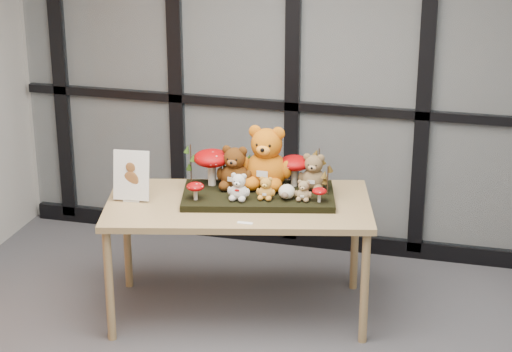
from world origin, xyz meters
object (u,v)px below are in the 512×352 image
(bear_beige_small, at_px, (304,189))
(mushroom_back_left, at_px, (212,166))
(display_table, at_px, (238,212))
(bear_brown_medium, at_px, (235,165))
(plush_cream_hedgehog, at_px, (287,191))
(bear_tan_back, at_px, (314,170))
(bear_white_bow, at_px, (239,185))
(bear_pooh_yellow, at_px, (267,153))
(sign_holder, at_px, (131,178))
(bear_small_yellow, at_px, (266,187))
(diorama_tray, at_px, (258,196))
(mushroom_back_right, at_px, (294,169))
(mushroom_front_left, at_px, (195,190))
(mushroom_front_right, at_px, (319,194))

(bear_beige_small, relative_size, mushroom_back_left, 0.56)
(mushroom_back_left, bearing_deg, display_table, -35.00)
(bear_brown_medium, distance_m, plush_cream_hedgehog, 0.38)
(bear_tan_back, bearing_deg, bear_white_bow, -158.08)
(bear_pooh_yellow, distance_m, plush_cream_hedgehog, 0.30)
(sign_holder, bearing_deg, bear_small_yellow, 3.72)
(diorama_tray, relative_size, bear_white_bow, 5.03)
(diorama_tray, xyz_separation_m, plush_cream_hedgehog, (0.19, -0.05, 0.07))
(diorama_tray, relative_size, sign_holder, 2.93)
(diorama_tray, relative_size, plush_cream_hedgehog, 9.35)
(bear_beige_small, bearing_deg, mushroom_back_right, 101.74)
(mushroom_front_left, bearing_deg, sign_holder, -177.51)
(bear_white_bow, relative_size, plush_cream_hedgehog, 1.86)
(bear_white_bow, bearing_deg, bear_small_yellow, 4.45)
(diorama_tray, bearing_deg, sign_holder, -176.91)
(bear_small_yellow, bearing_deg, sign_holder, 176.14)
(bear_white_bow, xyz_separation_m, mushroom_back_left, (-0.23, 0.19, 0.03))
(bear_brown_medium, distance_m, sign_holder, 0.63)
(display_table, bearing_deg, bear_tan_back, 16.22)
(mushroom_back_right, distance_m, mushroom_front_left, 0.64)
(bear_tan_back, xyz_separation_m, bear_small_yellow, (-0.24, -0.23, -0.05))
(bear_tan_back, relative_size, bear_small_yellow, 1.63)
(mushroom_back_right, xyz_separation_m, mushroom_front_right, (0.20, -0.23, -0.06))
(bear_small_yellow, relative_size, sign_holder, 0.49)
(diorama_tray, xyz_separation_m, bear_white_bow, (-0.09, -0.13, 0.11))
(mushroom_front_left, height_order, sign_holder, sign_holder)
(mushroom_back_right, bearing_deg, bear_tan_back, -11.32)
(diorama_tray, distance_m, mushroom_back_right, 0.28)
(mushroom_back_left, distance_m, sign_holder, 0.50)
(diorama_tray, bearing_deg, mushroom_front_right, -21.15)
(display_table, distance_m, bear_pooh_yellow, 0.40)
(bear_small_yellow, relative_size, bear_beige_small, 1.10)
(bear_white_bow, distance_m, mushroom_front_left, 0.26)
(mushroom_back_left, bearing_deg, bear_pooh_yellow, 11.60)
(bear_tan_back, xyz_separation_m, mushroom_back_right, (-0.12, 0.02, -0.02))
(plush_cream_hedgehog, xyz_separation_m, mushroom_back_right, (-0.00, 0.22, 0.06))
(bear_small_yellow, xyz_separation_m, sign_holder, (-0.80, -0.14, 0.03))
(bear_small_yellow, bearing_deg, mushroom_front_right, -8.06)
(bear_white_bow, xyz_separation_m, mushroom_front_right, (0.47, 0.08, -0.04))
(mushroom_back_right, bearing_deg, mushroom_front_left, -144.23)
(mushroom_back_right, bearing_deg, bear_white_bow, -131.49)
(bear_small_yellow, bearing_deg, bear_beige_small, -4.74)
(display_table, relative_size, mushroom_front_left, 14.77)
(bear_brown_medium, bearing_deg, bear_small_yellow, -43.33)
(bear_tan_back, bearing_deg, bear_beige_small, -109.37)
(bear_pooh_yellow, bearing_deg, bear_brown_medium, -169.48)
(bear_brown_medium, bearing_deg, bear_beige_small, -25.70)
(diorama_tray, bearing_deg, bear_beige_small, -22.89)
(bear_white_bow, distance_m, sign_holder, 0.65)
(display_table, distance_m, bear_beige_small, 0.43)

